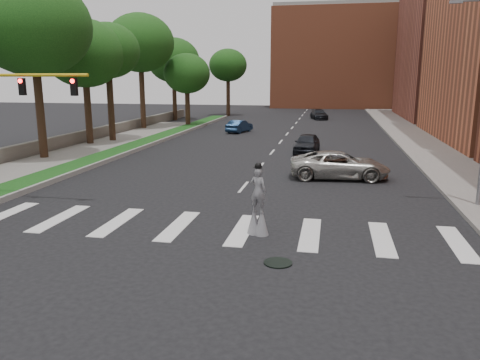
# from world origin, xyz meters

# --- Properties ---
(ground_plane) EXTENTS (160.00, 160.00, 0.00)m
(ground_plane) POSITION_xyz_m (0.00, 0.00, 0.00)
(ground_plane) COLOR black
(ground_plane) RESTS_ON ground
(grass_median) EXTENTS (2.00, 60.00, 0.25)m
(grass_median) POSITION_xyz_m (-11.50, 20.00, 0.12)
(grass_median) COLOR #134413
(grass_median) RESTS_ON ground
(median_curb) EXTENTS (0.20, 60.00, 0.28)m
(median_curb) POSITION_xyz_m (-10.45, 20.00, 0.14)
(median_curb) COLOR gray
(median_curb) RESTS_ON ground
(sidewalk_left) EXTENTS (4.00, 60.00, 0.18)m
(sidewalk_left) POSITION_xyz_m (-14.50, 10.00, 0.09)
(sidewalk_left) COLOR slate
(sidewalk_left) RESTS_ON ground
(sidewalk_right) EXTENTS (5.00, 90.00, 0.18)m
(sidewalk_right) POSITION_xyz_m (12.50, 25.00, 0.09)
(sidewalk_right) COLOR slate
(sidewalk_right) RESTS_ON ground
(stone_wall) EXTENTS (0.50, 56.00, 1.10)m
(stone_wall) POSITION_xyz_m (-17.00, 22.00, 0.55)
(stone_wall) COLOR #5F5A51
(stone_wall) RESTS_ON ground
(manhole) EXTENTS (0.90, 0.90, 0.04)m
(manhole) POSITION_xyz_m (3.00, -2.00, 0.02)
(manhole) COLOR black
(manhole) RESTS_ON ground
(building_far) EXTENTS (16.00, 22.00, 20.00)m
(building_far) POSITION_xyz_m (22.00, 54.00, 10.00)
(building_far) COLOR brown
(building_far) RESTS_ON ground
(building_backdrop) EXTENTS (26.00, 14.00, 18.00)m
(building_backdrop) POSITION_xyz_m (6.00, 78.00, 9.00)
(building_backdrop) COLOR #B85B39
(building_backdrop) RESTS_ON ground
(traffic_signal) EXTENTS (5.30, 0.23, 6.20)m
(traffic_signal) POSITION_xyz_m (-9.78, 3.00, 4.15)
(traffic_signal) COLOR black
(traffic_signal) RESTS_ON ground
(stilt_performer) EXTENTS (0.82, 0.62, 2.71)m
(stilt_performer) POSITION_xyz_m (1.93, 0.63, 1.04)
(stilt_performer) COLOR black
(stilt_performer) RESTS_ON ground
(suv_crossing) EXTENTS (5.81, 3.02, 1.56)m
(suv_crossing) POSITION_xyz_m (5.00, 11.25, 0.78)
(suv_crossing) COLOR #B4B2AA
(suv_crossing) RESTS_ON ground
(car_near) EXTENTS (2.01, 4.41, 1.47)m
(car_near) POSITION_xyz_m (2.65, 20.19, 0.73)
(car_near) COLOR black
(car_near) RESTS_ON ground
(car_mid) EXTENTS (2.34, 4.14, 1.29)m
(car_mid) POSITION_xyz_m (-5.07, 32.45, 0.65)
(car_mid) COLOR #142A49
(car_mid) RESTS_ON ground
(car_far) EXTENTS (2.83, 4.83, 1.31)m
(car_far) POSITION_xyz_m (2.66, 49.88, 0.66)
(car_far) COLOR black
(car_far) RESTS_ON ground
(tree_2) EXTENTS (7.78, 7.78, 12.35)m
(tree_2) POSITION_xyz_m (-15.39, 13.55, 9.01)
(tree_2) COLOR black
(tree_2) RESTS_ON ground
(tree_3) EXTENTS (6.54, 6.54, 10.40)m
(tree_3) POSITION_xyz_m (-15.77, 20.75, 7.58)
(tree_3) COLOR black
(tree_3) RESTS_ON ground
(tree_4) EXTENTS (7.30, 7.30, 12.38)m
(tree_4) POSITION_xyz_m (-16.06, 33.17, 9.24)
(tree_4) COLOR black
(tree_4) RESTS_ON ground
(tree_5) EXTENTS (6.84, 6.84, 10.75)m
(tree_5) POSITION_xyz_m (-16.34, 44.66, 7.81)
(tree_5) COLOR black
(tree_5) RESTS_ON ground
(tree_6) EXTENTS (5.36, 5.36, 8.37)m
(tree_6) POSITION_xyz_m (-12.19, 37.19, 6.05)
(tree_6) COLOR black
(tree_6) RESTS_ON ground
(tree_7) EXTENTS (5.58, 5.58, 9.76)m
(tree_7) POSITION_xyz_m (-10.92, 53.27, 7.33)
(tree_7) COLOR black
(tree_7) RESTS_ON ground
(tree_8) EXTENTS (5.57, 5.57, 10.31)m
(tree_8) POSITION_xyz_m (-14.78, 22.96, 7.87)
(tree_8) COLOR black
(tree_8) RESTS_ON ground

